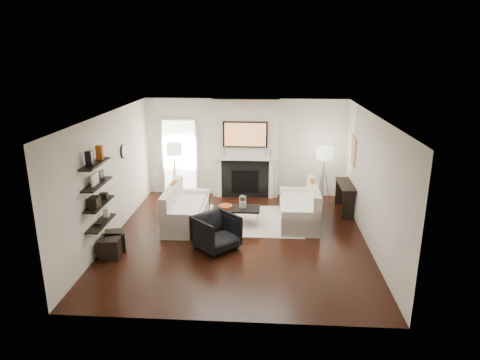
# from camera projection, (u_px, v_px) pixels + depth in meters

# --- Properties ---
(room_envelope) EXTENTS (6.00, 6.00, 6.00)m
(room_envelope) POSITION_uv_depth(u_px,v_px,m) (238.00, 179.00, 8.95)
(room_envelope) COLOR black
(room_envelope) RESTS_ON ground
(chimney_breast) EXTENTS (1.80, 0.25, 2.70)m
(chimney_breast) POSITION_uv_depth(u_px,v_px,m) (245.00, 149.00, 11.70)
(chimney_breast) COLOR silver
(chimney_breast) RESTS_ON floor
(fireplace_surround) EXTENTS (1.30, 0.02, 1.04)m
(fireplace_surround) POSITION_uv_depth(u_px,v_px,m) (245.00, 179.00, 11.81)
(fireplace_surround) COLOR black
(fireplace_surround) RESTS_ON floor
(firebox) EXTENTS (0.75, 0.02, 0.65)m
(firebox) POSITION_uv_depth(u_px,v_px,m) (245.00, 182.00, 11.83)
(firebox) COLOR black
(firebox) RESTS_ON floor
(mantel_pilaster_l) EXTENTS (0.12, 0.08, 1.10)m
(mantel_pilaster_l) POSITION_uv_depth(u_px,v_px,m) (219.00, 178.00, 11.82)
(mantel_pilaster_l) COLOR white
(mantel_pilaster_l) RESTS_ON floor
(mantel_pilaster_r) EXTENTS (0.12, 0.08, 1.10)m
(mantel_pilaster_r) POSITION_uv_depth(u_px,v_px,m) (271.00, 179.00, 11.73)
(mantel_pilaster_r) COLOR white
(mantel_pilaster_r) RESTS_ON floor
(mantel_shelf) EXTENTS (1.70, 0.18, 0.07)m
(mantel_shelf) POSITION_uv_depth(u_px,v_px,m) (245.00, 159.00, 11.59)
(mantel_shelf) COLOR white
(mantel_shelf) RESTS_ON chimney_breast
(tv_body) EXTENTS (1.20, 0.06, 0.70)m
(tv_body) POSITION_uv_depth(u_px,v_px,m) (245.00, 134.00, 11.42)
(tv_body) COLOR black
(tv_body) RESTS_ON chimney_breast
(tv_screen) EXTENTS (1.10, 0.00, 0.62)m
(tv_screen) POSITION_uv_depth(u_px,v_px,m) (245.00, 135.00, 11.39)
(tv_screen) COLOR #BF723F
(tv_screen) RESTS_ON tv_body
(candlestick_l_tall) EXTENTS (0.04, 0.04, 0.30)m
(candlestick_l_tall) POSITION_uv_depth(u_px,v_px,m) (225.00, 152.00, 11.58)
(candlestick_l_tall) COLOR silver
(candlestick_l_tall) RESTS_ON mantel_shelf
(candlestick_l_short) EXTENTS (0.04, 0.04, 0.24)m
(candlestick_l_short) POSITION_uv_depth(u_px,v_px,m) (220.00, 153.00, 11.60)
(candlestick_l_short) COLOR silver
(candlestick_l_short) RESTS_ON mantel_shelf
(candlestick_r_tall) EXTENTS (0.04, 0.04, 0.30)m
(candlestick_r_tall) POSITION_uv_depth(u_px,v_px,m) (265.00, 152.00, 11.51)
(candlestick_r_tall) COLOR silver
(candlestick_r_tall) RESTS_ON mantel_shelf
(candlestick_r_short) EXTENTS (0.04, 0.04, 0.24)m
(candlestick_r_short) POSITION_uv_depth(u_px,v_px,m) (270.00, 153.00, 11.51)
(candlestick_r_short) COLOR silver
(candlestick_r_short) RESTS_ON mantel_shelf
(hallway_panel) EXTENTS (0.90, 0.02, 2.10)m
(hallway_panel) POSITION_uv_depth(u_px,v_px,m) (180.00, 157.00, 12.00)
(hallway_panel) COLOR white
(hallway_panel) RESTS_ON floor
(door_trim_l) EXTENTS (0.06, 0.06, 2.16)m
(door_trim_l) POSITION_uv_depth(u_px,v_px,m) (163.00, 157.00, 12.01)
(door_trim_l) COLOR white
(door_trim_l) RESTS_ON floor
(door_trim_r) EXTENTS (0.06, 0.06, 2.16)m
(door_trim_r) POSITION_uv_depth(u_px,v_px,m) (197.00, 158.00, 11.95)
(door_trim_r) COLOR white
(door_trim_r) RESTS_ON floor
(door_trim_top) EXTENTS (1.02, 0.06, 0.06)m
(door_trim_top) POSITION_uv_depth(u_px,v_px,m) (178.00, 119.00, 11.67)
(door_trim_top) COLOR white
(door_trim_top) RESTS_ON wall_back
(rug) EXTENTS (2.60, 2.00, 0.01)m
(rug) POSITION_uv_depth(u_px,v_px,m) (248.00, 220.00, 10.33)
(rug) COLOR beige
(rug) RESTS_ON floor
(loveseat_left_base) EXTENTS (0.85, 1.80, 0.42)m
(loveseat_left_base) POSITION_uv_depth(u_px,v_px,m) (187.00, 216.00, 10.03)
(loveseat_left_base) COLOR silver
(loveseat_left_base) RESTS_ON floor
(loveseat_left_back) EXTENTS (0.18, 1.80, 0.80)m
(loveseat_left_back) POSITION_uv_depth(u_px,v_px,m) (172.00, 203.00, 9.96)
(loveseat_left_back) COLOR silver
(loveseat_left_back) RESTS_ON floor
(loveseat_left_arm_n) EXTENTS (0.85, 0.18, 0.60)m
(loveseat_left_arm_n) POSITION_uv_depth(u_px,v_px,m) (180.00, 226.00, 9.23)
(loveseat_left_arm_n) COLOR silver
(loveseat_left_arm_n) RESTS_ON floor
(loveseat_left_arm_s) EXTENTS (0.85, 0.18, 0.60)m
(loveseat_left_arm_s) POSITION_uv_depth(u_px,v_px,m) (193.00, 201.00, 10.78)
(loveseat_left_arm_s) COLOR silver
(loveseat_left_arm_s) RESTS_ON floor
(loveseat_left_cushion) EXTENTS (0.63, 1.44, 0.10)m
(loveseat_left_cushion) POSITION_uv_depth(u_px,v_px,m) (188.00, 206.00, 9.95)
(loveseat_left_cushion) COLOR silver
(loveseat_left_cushion) RESTS_ON loveseat_left_base
(pillow_left_orange) EXTENTS (0.10, 0.42, 0.42)m
(pillow_left_orange) POSITION_uv_depth(u_px,v_px,m) (174.00, 191.00, 10.19)
(pillow_left_orange) COLOR #984912
(pillow_left_orange) RESTS_ON loveseat_left_cushion
(pillow_left_charcoal) EXTENTS (0.10, 0.40, 0.40)m
(pillow_left_charcoal) POSITION_uv_depth(u_px,v_px,m) (169.00, 199.00, 9.62)
(pillow_left_charcoal) COLOR black
(pillow_left_charcoal) RESTS_ON loveseat_left_cushion
(loveseat_right_base) EXTENTS (0.85, 1.80, 0.42)m
(loveseat_right_base) POSITION_uv_depth(u_px,v_px,m) (298.00, 214.00, 10.16)
(loveseat_right_base) COLOR silver
(loveseat_right_base) RESTS_ON floor
(loveseat_right_back) EXTENTS (0.18, 1.80, 0.80)m
(loveseat_right_back) POSITION_uv_depth(u_px,v_px,m) (313.00, 202.00, 10.04)
(loveseat_right_back) COLOR silver
(loveseat_right_back) RESTS_ON floor
(loveseat_right_arm_n) EXTENTS (0.85, 0.18, 0.60)m
(loveseat_right_arm_n) POSITION_uv_depth(u_px,v_px,m) (301.00, 224.00, 9.36)
(loveseat_right_arm_n) COLOR silver
(loveseat_right_arm_n) RESTS_ON floor
(loveseat_right_arm_s) EXTENTS (0.85, 0.18, 0.60)m
(loveseat_right_arm_s) POSITION_uv_depth(u_px,v_px,m) (296.00, 199.00, 10.90)
(loveseat_right_arm_s) COLOR silver
(loveseat_right_arm_s) RESTS_ON floor
(loveseat_right_cushion) EXTENTS (0.63, 1.44, 0.10)m
(loveseat_right_cushion) POSITION_uv_depth(u_px,v_px,m) (297.00, 204.00, 10.08)
(loveseat_right_cushion) COLOR silver
(loveseat_right_cushion) RESTS_ON loveseat_right_base
(pillow_right_orange) EXTENTS (0.10, 0.42, 0.42)m
(pillow_right_orange) POSITION_uv_depth(u_px,v_px,m) (312.00, 190.00, 10.27)
(pillow_right_orange) COLOR #984912
(pillow_right_orange) RESTS_ON loveseat_right_cushion
(pillow_right_charcoal) EXTENTS (0.10, 0.40, 0.40)m
(pillow_right_charcoal) POSITION_uv_depth(u_px,v_px,m) (315.00, 198.00, 9.70)
(pillow_right_charcoal) COLOR black
(pillow_right_charcoal) RESTS_ON loveseat_right_cushion
(coffee_table) EXTENTS (1.10, 0.55, 0.04)m
(coffee_table) POSITION_uv_depth(u_px,v_px,m) (236.00, 209.00, 9.97)
(coffee_table) COLOR black
(coffee_table) RESTS_ON floor
(coffee_leg_nw) EXTENTS (0.02, 0.02, 0.38)m
(coffee_leg_nw) POSITION_uv_depth(u_px,v_px,m) (214.00, 220.00, 9.85)
(coffee_leg_nw) COLOR silver
(coffee_leg_nw) RESTS_ON floor
(coffee_leg_ne) EXTENTS (0.02, 0.02, 0.38)m
(coffee_leg_ne) POSITION_uv_depth(u_px,v_px,m) (257.00, 221.00, 9.79)
(coffee_leg_ne) COLOR silver
(coffee_leg_ne) RESTS_ON floor
(coffee_leg_sw) EXTENTS (0.02, 0.02, 0.38)m
(coffee_leg_sw) POSITION_uv_depth(u_px,v_px,m) (216.00, 213.00, 10.27)
(coffee_leg_sw) COLOR silver
(coffee_leg_sw) RESTS_ON floor
(coffee_leg_se) EXTENTS (0.02, 0.02, 0.38)m
(coffee_leg_se) POSITION_uv_depth(u_px,v_px,m) (258.00, 214.00, 10.21)
(coffee_leg_se) COLOR silver
(coffee_leg_se) RESTS_ON floor
(hurricane_glass) EXTENTS (0.17, 0.17, 0.29)m
(hurricane_glass) POSITION_uv_depth(u_px,v_px,m) (243.00, 202.00, 9.91)
(hurricane_glass) COLOR white
(hurricane_glass) RESTS_ON coffee_table
(hurricane_candle) EXTENTS (0.10, 0.10, 0.15)m
(hurricane_candle) POSITION_uv_depth(u_px,v_px,m) (243.00, 205.00, 9.93)
(hurricane_candle) COLOR white
(hurricane_candle) RESTS_ON coffee_table
(copper_bowl) EXTENTS (0.33, 0.33, 0.05)m
(copper_bowl) POSITION_uv_depth(u_px,v_px,m) (226.00, 206.00, 9.97)
(copper_bowl) COLOR #CF5822
(copper_bowl) RESTS_ON coffee_table
(armchair) EXTENTS (1.07, 1.07, 0.80)m
(armchair) POSITION_uv_depth(u_px,v_px,m) (216.00, 231.00, 8.75)
(armchair) COLOR black
(armchair) RESTS_ON floor
(lamp_left_post) EXTENTS (0.02, 0.02, 1.20)m
(lamp_left_post) POSITION_uv_depth(u_px,v_px,m) (176.00, 180.00, 11.49)
(lamp_left_post) COLOR silver
(lamp_left_post) RESTS_ON floor
(lamp_left_shade) EXTENTS (0.40, 0.40, 0.30)m
(lamp_left_shade) POSITION_uv_depth(u_px,v_px,m) (174.00, 149.00, 11.24)
(lamp_left_shade) COLOR white
(lamp_left_shade) RESTS_ON lamp_left_post
(lamp_left_leg_a) EXTENTS (0.25, 0.02, 1.23)m
(lamp_left_leg_a) POSITION_uv_depth(u_px,v_px,m) (180.00, 180.00, 11.48)
(lamp_left_leg_a) COLOR silver
(lamp_left_leg_a) RESTS_ON floor
(lamp_left_leg_b) EXTENTS (0.14, 0.22, 1.23)m
(lamp_left_leg_b) POSITION_uv_depth(u_px,v_px,m) (174.00, 179.00, 11.58)
(lamp_left_leg_b) COLOR silver
(lamp_left_leg_b) RESTS_ON floor
(lamp_left_leg_c) EXTENTS (0.14, 0.22, 1.23)m
(lamp_left_leg_c) POSITION_uv_depth(u_px,v_px,m) (173.00, 181.00, 11.40)
(lamp_left_leg_c) COLOR silver
(lamp_left_leg_c) RESTS_ON floor
(lamp_right_post) EXTENTS (0.02, 0.02, 1.20)m
(lamp_right_post) POSITION_uv_depth(u_px,v_px,m) (323.00, 185.00, 11.04)
(lamp_right_post) COLOR silver
(lamp_right_post) RESTS_ON floor
(lamp_right_shade) EXTENTS (0.40, 0.40, 0.30)m
(lamp_right_shade) POSITION_uv_depth(u_px,v_px,m) (325.00, 153.00, 10.79)
(lamp_right_shade) COLOR white
(lamp_right_shade) RESTS_ON lamp_right_post
(lamp_right_leg_a) EXTENTS (0.25, 0.02, 1.23)m
(lamp_right_leg_a) POSITION_uv_depth(u_px,v_px,m) (327.00, 185.00, 11.03)
(lamp_right_leg_a) COLOR silver
(lamp_right_leg_a) RESTS_ON floor
(lamp_right_leg_b) EXTENTS (0.14, 0.22, 1.23)m
(lamp_right_leg_b) POSITION_uv_depth(u_px,v_px,m) (320.00, 184.00, 11.13)
(lamp_right_leg_b) COLOR silver
(lamp_right_leg_b) RESTS_ON floor
(lamp_right_leg_c) EXTENTS (0.14, 0.22, 1.23)m
(lamp_right_leg_c) POSITION_uv_depth(u_px,v_px,m) (321.00, 186.00, 10.95)
(lamp_right_leg_c) COLOR silver
(lamp_right_leg_c) RESTS_ON floor
(console_top) EXTENTS (0.35, 1.20, 0.04)m
(console_top) POSITION_uv_depth(u_px,v_px,m) (346.00, 184.00, 10.67)
(console_top) COLOR black
(console_top) RESTS_ON floor
(console_leg_n) EXTENTS (0.30, 0.04, 0.71)m
(console_leg_n) POSITION_uv_depth(u_px,v_px,m) (348.00, 206.00, 10.25)
(console_leg_n) COLOR black
(console_leg_n) RESTS_ON floor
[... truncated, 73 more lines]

